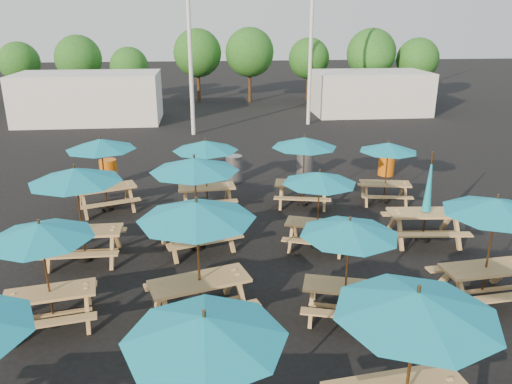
{
  "coord_description": "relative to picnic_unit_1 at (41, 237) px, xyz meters",
  "views": [
    {
      "loc": [
        -1.37,
        -11.83,
        5.82
      ],
      "look_at": [
        0.0,
        1.5,
        1.1
      ],
      "focal_mm": 35.0,
      "sensor_mm": 36.0,
      "label": 1
    }
  ],
  "objects": [
    {
      "name": "ground",
      "position": [
        4.52,
        2.9,
        -1.91
      ],
      "size": [
        120.0,
        120.0,
        0.0
      ],
      "primitive_type": "plane",
      "color": "black",
      "rests_on": "ground"
    },
    {
      "name": "picnic_unit_1",
      "position": [
        0.0,
        0.0,
        0.0
      ],
      "size": [
        2.34,
        2.34,
        2.21
      ],
      "rotation": [
        0.0,
        0.0,
        0.19
      ],
      "color": "tan",
      "rests_on": "ground"
    },
    {
      "name": "picnic_unit_2",
      "position": [
        0.02,
        2.8,
        0.21
      ],
      "size": [
        2.24,
        2.24,
        2.45
      ],
      "rotation": [
        0.0,
        0.0,
        0.01
      ],
      "color": "tan",
      "rests_on": "ground"
    },
    {
      "name": "picnic_unit_3",
      "position": [
        -0.04,
        6.27,
        0.12
      ],
      "size": [
        2.73,
        2.73,
        2.35
      ],
      "rotation": [
        0.0,
        0.0,
        0.34
      ],
      "color": "tan",
      "rests_on": "ground"
    },
    {
      "name": "picnic_unit_4",
      "position": [
        3.06,
        -3.6,
        0.12
      ],
      "size": [
        2.35,
        2.35,
        2.35
      ],
      "rotation": [
        0.0,
        0.0,
        -0.11
      ],
      "color": "tan",
      "rests_on": "ground"
    },
    {
      "name": "picnic_unit_5",
      "position": [
        2.93,
        -0.03,
        0.29
      ],
      "size": [
        2.87,
        2.87,
        2.54
      ],
      "rotation": [
        0.0,
        0.0,
        0.29
      ],
      "color": "tan",
      "rests_on": "ground"
    },
    {
      "name": "picnic_unit_6",
      "position": [
        2.84,
        3.21,
        0.26
      ],
      "size": [
        2.88,
        2.88,
        2.51
      ],
      "rotation": [
        0.0,
        0.0,
        0.32
      ],
      "color": "tan",
      "rests_on": "ground"
    },
    {
      "name": "picnic_unit_7",
      "position": [
        3.13,
        6.11,
        0.04
      ],
      "size": [
        2.22,
        2.22,
        2.25
      ],
      "rotation": [
        0.0,
        0.0,
        0.09
      ],
      "color": "tan",
      "rests_on": "ground"
    },
    {
      "name": "picnic_unit_8",
      "position": [
        5.84,
        -3.5,
        0.23
      ],
      "size": [
        2.5,
        2.5,
        2.47
      ],
      "rotation": [
        0.0,
        0.0,
        0.12
      ],
      "color": "tan",
      "rests_on": "ground"
    },
    {
      "name": "picnic_unit_9",
      "position": [
        5.85,
        -0.33,
        -0.05
      ],
      "size": [
        2.42,
        2.42,
        2.15
      ],
      "rotation": [
        0.0,
        0.0,
        -0.28
      ],
      "color": "tan",
      "rests_on": "ground"
    },
    {
      "name": "picnic_unit_10",
      "position": [
        6.0,
        2.92,
        -0.08
      ],
      "size": [
        2.47,
        2.47,
        2.12
      ],
      "rotation": [
        0.0,
        0.0,
        -0.35
      ],
      "color": "tan",
      "rests_on": "ground"
    },
    {
      "name": "picnic_unit_11",
      "position": [
        6.23,
        6.1,
        0.07
      ],
      "size": [
        2.46,
        2.46,
        2.28
      ],
      "rotation": [
        0.0,
        0.0,
        -0.21
      ],
      "color": "tan",
      "rests_on": "ground"
    },
    {
      "name": "picnic_unit_13",
      "position": [
        8.99,
        -0.02,
        0.15
      ],
      "size": [
        2.36,
        2.36,
        2.38
      ],
      "rotation": [
        0.0,
        0.0,
        0.1
      ],
      "color": "tan",
      "rests_on": "ground"
    },
    {
      "name": "picnic_unit_14",
      "position": [
        9.0,
        3.06,
        -0.88
      ],
      "size": [
        2.1,
        1.87,
        2.51
      ],
      "rotation": [
        0.0,
        0.0,
        -0.08
      ],
      "color": "tan",
      "rests_on": "ground"
    },
    {
      "name": "picnic_unit_15",
      "position": [
        8.95,
        6.04,
        -0.13
      ],
      "size": [
        2.18,
        2.18,
        2.06
      ],
      "rotation": [
        0.0,
        0.0,
        -0.18
      ],
      "color": "tan",
      "rests_on": "ground"
    },
    {
      "name": "waste_bin_0",
      "position": [
        -0.38,
        8.75,
        -1.42
      ],
      "size": [
        0.61,
        0.61,
        0.98
      ],
      "primitive_type": "cylinder",
      "color": "#CF5D0C",
      "rests_on": "ground"
    },
    {
      "name": "waste_bin_1",
      "position": [
        4.16,
        8.82,
        -1.42
      ],
      "size": [
        0.61,
        0.61,
        0.98
      ],
      "primitive_type": "cylinder",
      "color": "gray",
      "rests_on": "ground"
    },
    {
      "name": "waste_bin_2",
      "position": [
        6.84,
        8.94,
        -1.42
      ],
      "size": [
        0.61,
        0.61,
        0.98
      ],
      "primitive_type": "cylinder",
      "color": "gray",
      "rests_on": "ground"
    },
    {
      "name": "waste_bin_3",
      "position": [
        10.07,
        8.99,
        -1.42
      ],
      "size": [
        0.61,
        0.61,
        0.98
      ],
      "primitive_type": "cylinder",
      "color": "#CF5D0C",
      "rests_on": "ground"
    },
    {
      "name": "mast_0",
      "position": [
        2.52,
        16.9,
        4.09
      ],
      "size": [
        0.2,
        0.2,
        12.0
      ],
      "primitive_type": "cylinder",
      "color": "silver",
      "rests_on": "ground"
    },
    {
      "name": "mast_1",
      "position": [
        9.02,
        18.9,
        4.09
      ],
      "size": [
        0.2,
        0.2,
        12.0
      ],
      "primitive_type": "cylinder",
      "color": "silver",
      "rests_on": "ground"
    },
    {
      "name": "event_tent_0",
      "position": [
        -3.48,
        20.9,
        -0.51
      ],
      "size": [
        8.0,
        4.0,
        2.8
      ],
      "primitive_type": "cube",
      "color": "silver",
      "rests_on": "ground"
    },
    {
      "name": "event_tent_1",
      "position": [
        13.52,
        21.9,
        -0.61
      ],
      "size": [
        7.0,
        4.0,
        2.6
      ],
      "primitive_type": "cube",
      "color": "silver",
      "rests_on": "ground"
    },
    {
      "name": "tree_0",
      "position": [
        -9.55,
        28.15,
        0.92
      ],
      "size": [
        2.8,
        2.8,
        4.24
      ],
      "color": "#382314",
      "rests_on": "ground"
    },
    {
      "name": "tree_1",
      "position": [
        -5.22,
        26.81,
        1.24
      ],
      "size": [
        3.11,
        3.11,
        4.72
      ],
      "color": "#382314",
      "rests_on": "ground"
    },
    {
      "name": "tree_2",
      "position": [
        -1.86,
        26.56,
        0.71
      ],
      "size": [
        2.59,
        2.59,
        3.93
      ],
      "color": "#382314",
      "rests_on": "ground"
    },
    {
      "name": "tree_3",
      "position": [
        2.77,
        27.62,
        1.49
      ],
      "size": [
        3.36,
        3.36,
        5.09
      ],
      "color": "#382314",
      "rests_on": "ground"
    },
    {
      "name": "tree_4",
      "position": [
        6.42,
        27.16,
        1.55
      ],
      "size": [
        3.41,
        3.41,
        5.17
      ],
      "color": "#382314",
      "rests_on": "ground"
    },
    {
      "name": "tree_5",
      "position": [
        10.75,
        27.58,
        1.06
      ],
      "size": [
        2.94,
        2.94,
        4.45
      ],
      "color": "#382314",
      "rests_on": "ground"
    },
    {
      "name": "tree_6",
      "position": [
        14.76,
        25.8,
        1.52
      ],
      "size": [
        3.38,
        3.38,
        5.13
      ],
      "color": "#382314",
      "rests_on": "ground"
    },
    {
      "name": "tree_7",
      "position": [
        18.15,
        25.83,
        1.08
      ],
      "size": [
        2.95,
        2.95,
        4.48
      ],
      "color": "#382314",
      "rests_on": "ground"
    }
  ]
}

